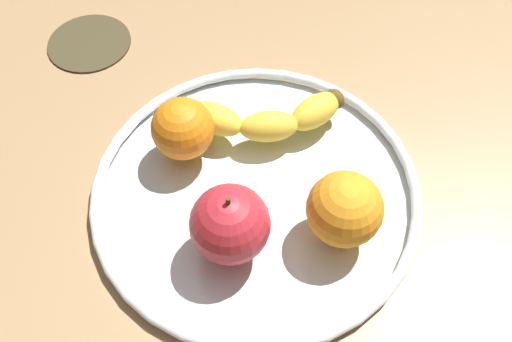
% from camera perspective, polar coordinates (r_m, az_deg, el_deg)
% --- Properties ---
extents(ground_plane, '(1.27, 1.27, 0.04)m').
position_cam_1_polar(ground_plane, '(0.65, 0.00, -3.37)').
color(ground_plane, '#997952').
extents(fruit_bowl, '(0.36, 0.36, 0.02)m').
position_cam_1_polar(fruit_bowl, '(0.62, 0.00, -2.00)').
color(fruit_bowl, silver).
rests_on(fruit_bowl, ground_plane).
extents(banana, '(0.18, 0.10, 0.04)m').
position_cam_1_polar(banana, '(0.65, 1.36, 5.39)').
color(banana, yellow).
rests_on(banana, fruit_bowl).
extents(apple, '(0.08, 0.08, 0.09)m').
position_cam_1_polar(apple, '(0.55, -2.64, -5.38)').
color(apple, '#B92833').
rests_on(apple, fruit_bowl).
extents(orange_front_right, '(0.08, 0.08, 0.08)m').
position_cam_1_polar(orange_front_right, '(0.56, 8.91, -3.81)').
color(orange_front_right, orange).
rests_on(orange_front_right, fruit_bowl).
extents(orange_front_left, '(0.07, 0.07, 0.07)m').
position_cam_1_polar(orange_front_left, '(0.62, -7.39, 4.24)').
color(orange_front_left, orange).
rests_on(orange_front_left, fruit_bowl).
extents(ambient_coaster, '(0.11, 0.11, 0.01)m').
position_cam_1_polar(ambient_coaster, '(0.82, -16.45, 12.33)').
color(ambient_coaster, '#3D3620').
rests_on(ambient_coaster, ground_plane).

